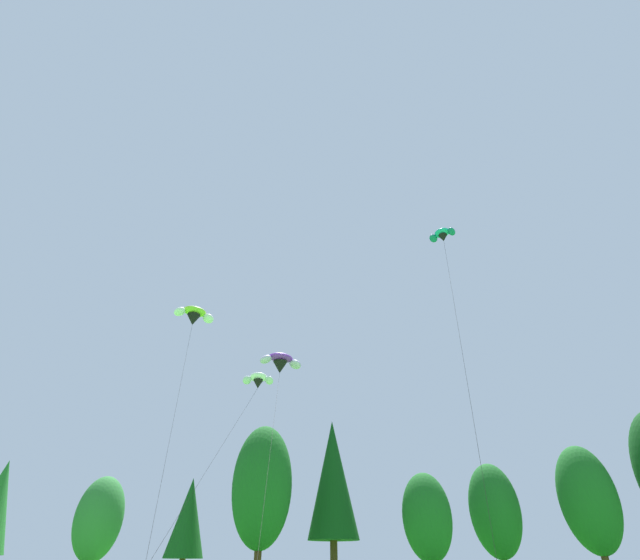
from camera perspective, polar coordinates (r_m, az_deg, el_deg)
treeline_tree_d at (r=51.81m, az=-26.03°, el=-25.31°), size 4.28×4.28×9.18m
treeline_tree_e at (r=50.07m, az=-16.23°, el=-26.69°), size 3.61×3.61×9.16m
treeline_tree_f at (r=45.09m, az=-7.28°, el=-24.21°), size 5.35×5.35×13.15m
treeline_tree_g at (r=48.37m, az=1.62°, el=-23.55°), size 4.81×4.81×14.59m
treeline_tree_h at (r=45.26m, az=13.29°, el=-26.96°), size 4.22×4.22×8.97m
treeline_tree_i at (r=50.33m, az=21.09°, el=-25.36°), size 4.59×4.59×10.32m
treeline_tree_j at (r=51.02m, az=30.62°, el=-22.55°), size 4.89×4.89×11.43m
parafoil_kite_high_white at (r=35.09m, az=-7.78°, el=-12.40°), size 4.19×10.32×12.60m
parafoil_kite_mid_purple at (r=41.19m, az=-4.99°, el=-10.27°), size 4.08×22.05×16.42m
parafoil_kite_far_teal at (r=36.13m, az=15.15°, el=5.43°), size 5.08×12.03×22.20m
parafoil_kite_low_lime_white at (r=40.15m, az=-15.56°, el=-4.33°), size 4.90×12.69×19.08m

